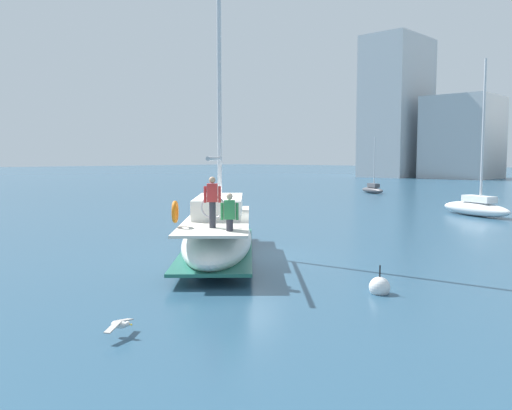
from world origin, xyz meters
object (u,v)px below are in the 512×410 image
Objects in this scene: moored_catamaran at (476,206)px; moored_sloop_far at (373,189)px; main_sailboat at (218,233)px; mooring_buoy at (380,287)px; seagull at (120,324)px.

moored_sloop_far is at bearing 137.87° from moored_catamaran.
main_sailboat is 7.01m from mooring_buoy.
moored_sloop_far is (-14.47, 34.94, -0.47)m from main_sailboat.
moored_sloop_far reaches higher than seagull.
seagull is at bearing -83.02° from moored_catamaran.
moored_catamaran is 10.89× the size of mooring_buoy.
main_sailboat reaches higher than moored_catamaran.
moored_sloop_far is 6.53× the size of mooring_buoy.
mooring_buoy is (5.46, -21.10, -0.45)m from moored_catamaran.
main_sailboat reaches higher than mooring_buoy.
moored_catamaran is at bearing 104.52° from mooring_buoy.
moored_sloop_far is at bearing 114.63° from seagull.
seagull is (3.40, -27.77, -0.36)m from moored_catamaran.
moored_sloop_far is 46.43m from seagull.
seagull is at bearing -107.19° from mooring_buoy.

